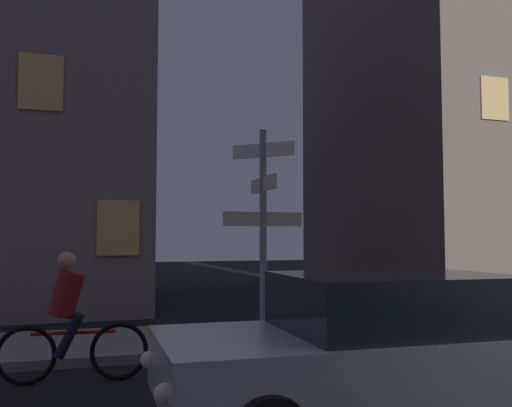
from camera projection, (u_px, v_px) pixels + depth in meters
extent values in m
cube|color=gray|center=(321.00, 333.00, 10.07)|extent=(40.00, 2.55, 0.14)
cylinder|color=gray|center=(263.00, 232.00, 9.32)|extent=(0.12, 0.12, 3.47)
cube|color=white|center=(263.00, 150.00, 9.40)|extent=(0.85, 0.85, 0.24)
cube|color=white|center=(263.00, 184.00, 9.37)|extent=(0.03, 1.29, 0.24)
cube|color=beige|center=(263.00, 219.00, 9.33)|extent=(1.38, 0.03, 0.24)
cube|color=#B7B7BC|center=(378.00, 359.00, 5.29)|extent=(4.19, 1.84, 0.56)
cube|color=#23282D|center=(393.00, 301.00, 5.37)|extent=(2.13, 1.67, 0.53)
cylinder|color=black|center=(217.00, 380.00, 5.73)|extent=(0.64, 0.23, 0.64)
cylinder|color=black|center=(447.00, 363.00, 6.50)|extent=(0.64, 0.23, 0.64)
sphere|color=#F9EFCC|center=(164.00, 394.00, 4.12)|extent=(0.16, 0.16, 0.16)
sphere|color=#F9EFCC|center=(148.00, 360.00, 5.27)|extent=(0.16, 0.16, 0.16)
torus|color=black|center=(119.00, 351.00, 6.99)|extent=(0.72, 0.11, 0.72)
torus|color=black|center=(26.00, 355.00, 6.74)|extent=(0.72, 0.11, 0.72)
cylinder|color=red|center=(74.00, 333.00, 6.88)|extent=(1.00, 0.11, 0.04)
cylinder|color=maroon|center=(66.00, 294.00, 6.89)|extent=(0.47, 0.35, 0.61)
sphere|color=tan|center=(67.00, 261.00, 6.91)|extent=(0.22, 0.22, 0.22)
cylinder|color=black|center=(70.00, 334.00, 6.95)|extent=(0.35, 0.14, 0.55)
cylinder|color=black|center=(69.00, 337.00, 6.78)|extent=(0.35, 0.14, 0.55)
cube|color=#F2C672|center=(118.00, 228.00, 12.09)|extent=(0.90, 0.06, 1.20)
cube|color=#F2C672|center=(41.00, 82.00, 11.79)|extent=(0.90, 0.06, 1.20)
cube|color=#6B6056|center=(473.00, 9.00, 21.30)|extent=(10.08, 9.76, 21.08)
cube|color=#F2C672|center=(495.00, 98.00, 15.32)|extent=(0.90, 0.06, 1.20)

